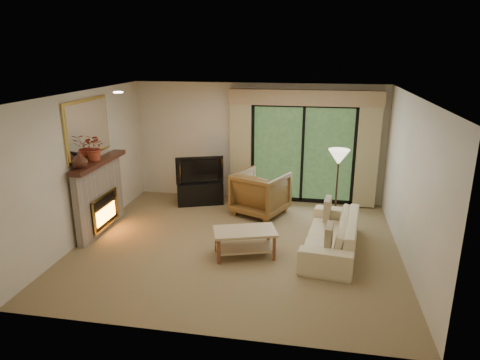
% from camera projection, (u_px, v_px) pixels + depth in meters
% --- Properties ---
extents(floor, '(5.50, 5.50, 0.00)m').
position_uv_depth(floor, '(237.00, 245.00, 7.48)').
color(floor, olive).
rests_on(floor, ground).
extents(ceiling, '(5.50, 5.50, 0.00)m').
position_uv_depth(ceiling, '(237.00, 94.00, 6.72)').
color(ceiling, silver).
rests_on(ceiling, ground).
extents(wall_back, '(5.00, 0.00, 5.00)m').
position_uv_depth(wall_back, '(257.00, 143.00, 9.46)').
color(wall_back, beige).
rests_on(wall_back, ground).
extents(wall_front, '(5.00, 0.00, 5.00)m').
position_uv_depth(wall_front, '(196.00, 235.00, 4.75)').
color(wall_front, beige).
rests_on(wall_front, ground).
extents(wall_left, '(0.00, 5.00, 5.00)m').
position_uv_depth(wall_left, '(84.00, 166.00, 7.57)').
color(wall_left, beige).
rests_on(wall_left, ground).
extents(wall_right, '(0.00, 5.00, 5.00)m').
position_uv_depth(wall_right, '(411.00, 182.00, 6.64)').
color(wall_right, beige).
rests_on(wall_right, ground).
extents(fireplace, '(0.24, 1.70, 1.37)m').
position_uv_depth(fireplace, '(99.00, 196.00, 7.91)').
color(fireplace, gray).
rests_on(fireplace, floor).
extents(mirror, '(0.07, 1.45, 1.02)m').
position_uv_depth(mirror, '(88.00, 128.00, 7.56)').
color(mirror, gold).
rests_on(mirror, wall_left).
extents(sliding_door, '(2.26, 0.10, 2.16)m').
position_uv_depth(sliding_door, '(303.00, 154.00, 9.30)').
color(sliding_door, black).
rests_on(sliding_door, floor).
extents(curtain_left, '(0.45, 0.18, 2.35)m').
position_uv_depth(curtain_left, '(241.00, 148.00, 9.39)').
color(curtain_left, tan).
rests_on(curtain_left, floor).
extents(curtain_right, '(0.45, 0.18, 2.35)m').
position_uv_depth(curtain_right, '(368.00, 153.00, 8.94)').
color(curtain_right, tan).
rests_on(curtain_right, floor).
extents(cornice, '(3.20, 0.24, 0.32)m').
position_uv_depth(cornice, '(305.00, 98.00, 8.86)').
color(cornice, '#A1835F').
rests_on(cornice, wall_back).
extents(media_console, '(1.09, 0.76, 0.50)m').
position_uv_depth(media_console, '(200.00, 192.00, 9.45)').
color(media_console, black).
rests_on(media_console, floor).
extents(tv, '(1.01, 0.48, 0.59)m').
position_uv_depth(tv, '(199.00, 169.00, 9.29)').
color(tv, black).
rests_on(tv, media_console).
extents(armchair, '(1.28, 1.29, 0.90)m').
position_uv_depth(armchair, '(261.00, 193.00, 8.79)').
color(armchair, brown).
rests_on(armchair, floor).
extents(sofa, '(1.06, 2.17, 0.61)m').
position_uv_depth(sofa, '(331.00, 234.00, 7.19)').
color(sofa, beige).
rests_on(sofa, floor).
extents(pillow_near, '(0.15, 0.39, 0.39)m').
position_uv_depth(pillow_near, '(329.00, 237.00, 6.58)').
color(pillow_near, '#4F382B').
rests_on(pillow_near, sofa).
extents(pillow_far, '(0.16, 0.42, 0.41)m').
position_uv_depth(pillow_far, '(327.00, 209.00, 7.71)').
color(pillow_far, '#4F382B').
rests_on(pillow_far, sofa).
extents(coffee_table, '(1.14, 0.84, 0.46)m').
position_uv_depth(coffee_table, '(245.00, 243.00, 7.03)').
color(coffee_table, tan).
rests_on(coffee_table, floor).
extents(floor_lamp, '(0.50, 0.50, 1.49)m').
position_uv_depth(floor_lamp, '(337.00, 188.00, 8.17)').
color(floor_lamp, '#FFEBC6').
rests_on(floor_lamp, floor).
extents(vase, '(0.33, 0.33, 0.28)m').
position_uv_depth(vase, '(79.00, 160.00, 7.13)').
color(vase, '#3D1E14').
rests_on(vase, fireplace).
extents(branches, '(0.48, 0.43, 0.48)m').
position_uv_depth(branches, '(94.00, 147.00, 7.59)').
color(branches, '#A13B24').
rests_on(branches, fireplace).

